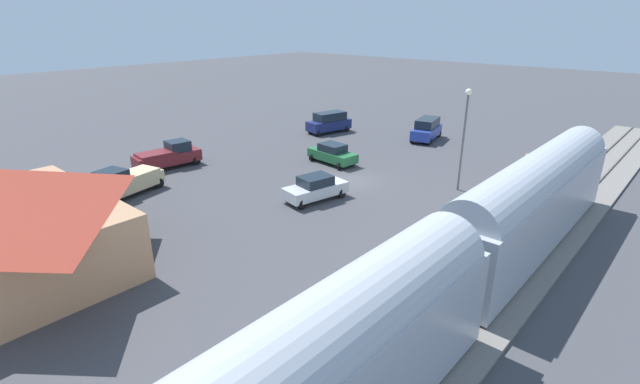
{
  "coord_description": "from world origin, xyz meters",
  "views": [
    {
      "loc": [
        -20.44,
        26.72,
        11.88
      ],
      "look_at": [
        -1.63,
        5.45,
        1.0
      ],
      "focal_mm": 25.64,
      "sensor_mm": 36.0,
      "label": 1
    }
  ],
  "objects_px": {
    "pickup_maroon": "(168,156)",
    "sedan_silver": "(315,188)",
    "light_pole_near_platform": "(465,128)",
    "pickup_tan": "(124,182)",
    "sedan_green": "(332,154)",
    "suv_navy": "(329,122)",
    "suv_blue": "(427,129)",
    "station_building": "(0,221)",
    "pedestrian_on_platform": "(526,163)"
  },
  "relations": [
    {
      "from": "pickup_maroon",
      "to": "sedan_silver",
      "type": "xyz_separation_m",
      "value": [
        -14.2,
        -2.71,
        -0.15
      ]
    },
    {
      "from": "pickup_maroon",
      "to": "light_pole_near_platform",
      "type": "height_order",
      "value": "light_pole_near_platform"
    },
    {
      "from": "pickup_tan",
      "to": "sedan_green",
      "type": "xyz_separation_m",
      "value": [
        -6.05,
        -15.64,
        -0.15
      ]
    },
    {
      "from": "sedan_silver",
      "to": "pickup_tan",
      "type": "bearing_deg",
      "value": 38.16
    },
    {
      "from": "pickup_tan",
      "to": "sedan_green",
      "type": "bearing_deg",
      "value": -111.14
    },
    {
      "from": "suv_navy",
      "to": "suv_blue",
      "type": "bearing_deg",
      "value": -157.06
    },
    {
      "from": "station_building",
      "to": "sedan_silver",
      "type": "height_order",
      "value": "station_building"
    },
    {
      "from": "pickup_maroon",
      "to": "sedan_green",
      "type": "distance_m",
      "value": 13.87
    },
    {
      "from": "pickup_maroon",
      "to": "sedan_silver",
      "type": "height_order",
      "value": "pickup_maroon"
    },
    {
      "from": "pickup_maroon",
      "to": "light_pole_near_platform",
      "type": "distance_m",
      "value": 23.8
    },
    {
      "from": "suv_blue",
      "to": "pickup_maroon",
      "type": "bearing_deg",
      "value": 62.73
    },
    {
      "from": "pickup_maroon",
      "to": "pickup_tan",
      "type": "relative_size",
      "value": 0.98
    },
    {
      "from": "suv_navy",
      "to": "sedan_green",
      "type": "distance_m",
      "value": 11.45
    },
    {
      "from": "light_pole_near_platform",
      "to": "sedan_silver",
      "type": "bearing_deg",
      "value": 52.03
    },
    {
      "from": "pedestrian_on_platform",
      "to": "sedan_green",
      "type": "bearing_deg",
      "value": 26.79
    },
    {
      "from": "suv_navy",
      "to": "sedan_green",
      "type": "bearing_deg",
      "value": 131.82
    },
    {
      "from": "suv_blue",
      "to": "light_pole_near_platform",
      "type": "relative_size",
      "value": 0.71
    },
    {
      "from": "station_building",
      "to": "pickup_tan",
      "type": "relative_size",
      "value": 2.12
    },
    {
      "from": "suv_navy",
      "to": "sedan_green",
      "type": "height_order",
      "value": "suv_navy"
    },
    {
      "from": "pickup_maroon",
      "to": "suv_navy",
      "type": "bearing_deg",
      "value": -96.09
    },
    {
      "from": "suv_blue",
      "to": "station_building",
      "type": "bearing_deg",
      "value": 86.73
    },
    {
      "from": "pedestrian_on_platform",
      "to": "pickup_tan",
      "type": "height_order",
      "value": "pickup_tan"
    },
    {
      "from": "sedan_silver",
      "to": "pickup_tan",
      "type": "distance_m",
      "value": 13.53
    },
    {
      "from": "station_building",
      "to": "suv_navy",
      "type": "distance_m",
      "value": 33.88
    },
    {
      "from": "pedestrian_on_platform",
      "to": "pickup_maroon",
      "type": "distance_m",
      "value": 28.95
    },
    {
      "from": "light_pole_near_platform",
      "to": "pickup_tan",
      "type": "bearing_deg",
      "value": 44.26
    },
    {
      "from": "pedestrian_on_platform",
      "to": "sedan_silver",
      "type": "bearing_deg",
      "value": 57.05
    },
    {
      "from": "pickup_maroon",
      "to": "light_pole_near_platform",
      "type": "relative_size",
      "value": 0.76
    },
    {
      "from": "suv_navy",
      "to": "sedan_silver",
      "type": "bearing_deg",
      "value": 127.7
    },
    {
      "from": "pickup_maroon",
      "to": "suv_blue",
      "type": "distance_m",
      "value": 25.45
    },
    {
      "from": "pickup_tan",
      "to": "pedestrian_on_platform",
      "type": "bearing_deg",
      "value": -131.31
    },
    {
      "from": "station_building",
      "to": "suv_navy",
      "type": "xyz_separation_m",
      "value": [
        7.56,
        -32.98,
        -1.69
      ]
    },
    {
      "from": "pedestrian_on_platform",
      "to": "pickup_tan",
      "type": "relative_size",
      "value": 0.3
    },
    {
      "from": "pedestrian_on_platform",
      "to": "suv_blue",
      "type": "height_order",
      "value": "suv_blue"
    },
    {
      "from": "pickup_tan",
      "to": "station_building",
      "type": "bearing_deg",
      "value": 124.16
    },
    {
      "from": "suv_blue",
      "to": "pedestrian_on_platform",
      "type": "bearing_deg",
      "value": 154.38
    },
    {
      "from": "sedan_silver",
      "to": "sedan_green",
      "type": "distance_m",
      "value": 8.61
    },
    {
      "from": "pedestrian_on_platform",
      "to": "suv_navy",
      "type": "bearing_deg",
      "value": -4.13
    },
    {
      "from": "pedestrian_on_platform",
      "to": "station_building",
      "type": "bearing_deg",
      "value": 66.14
    },
    {
      "from": "station_building",
      "to": "sedan_silver",
      "type": "xyz_separation_m",
      "value": [
        -4.66,
        -17.17,
        -1.96
      ]
    },
    {
      "from": "suv_blue",
      "to": "sedan_green",
      "type": "xyz_separation_m",
      "value": [
        2.05,
        12.63,
        -0.27
      ]
    },
    {
      "from": "station_building",
      "to": "pickup_tan",
      "type": "height_order",
      "value": "station_building"
    },
    {
      "from": "pickup_maroon",
      "to": "suv_blue",
      "type": "xyz_separation_m",
      "value": [
        -11.66,
        -22.63,
        0.12
      ]
    },
    {
      "from": "light_pole_near_platform",
      "to": "pickup_maroon",
      "type": "bearing_deg",
      "value": 28.13
    },
    {
      "from": "suv_navy",
      "to": "pickup_maroon",
      "type": "distance_m",
      "value": 18.63
    },
    {
      "from": "pedestrian_on_platform",
      "to": "light_pole_near_platform",
      "type": "relative_size",
      "value": 0.23
    },
    {
      "from": "pickup_maroon",
      "to": "sedan_green",
      "type": "relative_size",
      "value": 1.2
    },
    {
      "from": "sedan_silver",
      "to": "pickup_maroon",
      "type": "bearing_deg",
      "value": 10.8
    },
    {
      "from": "suv_navy",
      "to": "sedan_silver",
      "type": "relative_size",
      "value": 1.09
    },
    {
      "from": "pickup_tan",
      "to": "sedan_green",
      "type": "relative_size",
      "value": 1.22
    }
  ]
}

